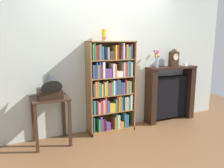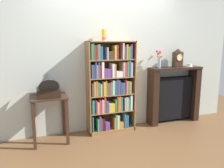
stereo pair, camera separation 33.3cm
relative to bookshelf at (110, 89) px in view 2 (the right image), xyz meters
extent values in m
cube|color=brown|center=(0.01, -0.11, -0.77)|extent=(7.87, 6.40, 0.02)
cube|color=beige|center=(0.14, 0.20, 0.54)|extent=(4.87, 0.08, 2.60)
cube|color=olive|center=(-0.39, 0.01, 0.03)|extent=(0.02, 0.30, 1.58)
cube|color=olive|center=(0.42, 0.01, 0.03)|extent=(0.02, 0.30, 1.58)
cube|color=brown|center=(0.01, 0.15, 0.03)|extent=(0.83, 0.01, 1.58)
cube|color=olive|center=(0.01, 0.01, 0.82)|extent=(0.83, 0.30, 0.02)
cube|color=olive|center=(0.01, 0.01, -0.73)|extent=(0.83, 0.30, 0.06)
cube|color=teal|center=(-0.35, 0.00, -0.57)|extent=(0.02, 0.26, 0.26)
cube|color=#388E56|center=(-0.25, -0.01, -0.59)|extent=(0.03, 0.23, 0.22)
cube|color=#663884|center=(-0.22, -0.03, -0.57)|extent=(0.03, 0.21, 0.26)
cube|color=maroon|center=(-0.19, -0.02, -0.60)|extent=(0.02, 0.22, 0.21)
cube|color=black|center=(-0.16, -0.01, -0.60)|extent=(0.03, 0.24, 0.21)
cube|color=#663884|center=(-0.09, -0.04, -0.63)|extent=(0.08, 0.19, 0.14)
cube|color=orange|center=(0.04, -0.01, -0.59)|extent=(0.02, 0.24, 0.21)
cube|color=#388E56|center=(0.07, -0.01, -0.57)|extent=(0.03, 0.23, 0.25)
cube|color=white|center=(0.10, -0.02, -0.58)|extent=(0.02, 0.21, 0.24)
cube|color=#B2A893|center=(0.12, 0.00, -0.58)|extent=(0.02, 0.25, 0.24)
cube|color=orange|center=(0.17, -0.04, -0.64)|extent=(0.07, 0.18, 0.12)
cube|color=teal|center=(0.23, -0.02, -0.57)|extent=(0.02, 0.21, 0.26)
cube|color=#2D519E|center=(0.26, -0.02, -0.59)|extent=(0.04, 0.22, 0.22)
cube|color=teal|center=(0.29, -0.03, -0.59)|extent=(0.02, 0.21, 0.23)
cube|color=olive|center=(0.01, 0.01, -0.39)|extent=(0.79, 0.28, 0.02)
cube|color=teal|center=(-0.34, -0.03, -0.26)|extent=(0.04, 0.20, 0.23)
cube|color=black|center=(-0.31, -0.01, -0.26)|extent=(0.02, 0.25, 0.24)
cube|color=#C63338|center=(-0.28, -0.02, -0.27)|extent=(0.02, 0.21, 0.23)
cube|color=#B2A893|center=(-0.25, -0.01, -0.28)|extent=(0.03, 0.25, 0.20)
cube|color=#C63338|center=(-0.21, -0.01, -0.27)|extent=(0.03, 0.24, 0.22)
cube|color=#B2A893|center=(-0.17, -0.01, -0.26)|extent=(0.04, 0.24, 0.23)
cube|color=#C63338|center=(-0.13, -0.02, -0.24)|extent=(0.03, 0.22, 0.27)
cube|color=#2D519E|center=(-0.09, -0.01, -0.28)|extent=(0.04, 0.23, 0.20)
cube|color=gold|center=(-0.01, -0.02, -0.30)|extent=(0.10, 0.22, 0.16)
cube|color=#388E56|center=(0.06, -0.01, -0.27)|extent=(0.02, 0.24, 0.22)
cube|color=maroon|center=(0.09, -0.03, -0.25)|extent=(0.02, 0.21, 0.27)
cube|color=orange|center=(0.11, -0.03, -0.25)|extent=(0.02, 0.21, 0.26)
cube|color=orange|center=(0.14, -0.02, -0.25)|extent=(0.02, 0.23, 0.27)
cube|color=teal|center=(0.17, -0.03, -0.26)|extent=(0.04, 0.21, 0.25)
cube|color=#B2A893|center=(0.24, -0.02, -0.26)|extent=(0.03, 0.23, 0.23)
cube|color=#B2A893|center=(0.28, -0.02, -0.26)|extent=(0.03, 0.21, 0.24)
cube|color=#388E56|center=(0.30, -0.01, -0.27)|extent=(0.02, 0.25, 0.22)
cube|color=teal|center=(0.32, -0.03, -0.25)|extent=(0.02, 0.21, 0.25)
cube|color=white|center=(0.35, -0.03, -0.25)|extent=(0.03, 0.21, 0.27)
cube|color=olive|center=(0.01, 0.01, -0.09)|extent=(0.79, 0.28, 0.02)
cube|color=#424247|center=(-0.34, -0.02, 0.03)|extent=(0.03, 0.21, 0.22)
cube|color=orange|center=(-0.30, -0.01, 0.04)|extent=(0.04, 0.24, 0.25)
cube|color=orange|center=(-0.27, -0.01, 0.05)|extent=(0.02, 0.24, 0.25)
cube|color=teal|center=(-0.24, -0.02, 0.03)|extent=(0.04, 0.21, 0.23)
cube|color=gold|center=(-0.20, -0.02, 0.02)|extent=(0.03, 0.23, 0.20)
cube|color=#424247|center=(-0.17, -0.02, 0.04)|extent=(0.02, 0.22, 0.25)
cube|color=gold|center=(-0.14, -0.03, 0.04)|extent=(0.04, 0.20, 0.23)
cube|color=orange|center=(-0.11, -0.02, 0.05)|extent=(0.02, 0.22, 0.25)
cube|color=teal|center=(-0.08, -0.03, 0.02)|extent=(0.02, 0.20, 0.20)
cube|color=#C63338|center=(-0.05, -0.01, 0.03)|extent=(0.03, 0.25, 0.21)
cube|color=#388E56|center=(-0.01, -0.01, 0.03)|extent=(0.04, 0.23, 0.22)
cube|color=white|center=(0.02, -0.03, 0.05)|extent=(0.02, 0.19, 0.25)
cube|color=#2D519E|center=(0.05, 0.00, 0.04)|extent=(0.04, 0.25, 0.24)
cube|color=#424247|center=(0.09, -0.03, 0.05)|extent=(0.03, 0.21, 0.26)
cube|color=#2D519E|center=(0.12, -0.02, 0.04)|extent=(0.03, 0.23, 0.25)
cube|color=#424247|center=(0.16, -0.02, 0.02)|extent=(0.04, 0.23, 0.20)
cube|color=#2D519E|center=(0.20, -0.01, 0.02)|extent=(0.04, 0.24, 0.20)
cube|color=maroon|center=(0.24, -0.03, 0.04)|extent=(0.02, 0.20, 0.25)
cube|color=orange|center=(0.27, -0.03, 0.03)|extent=(0.03, 0.20, 0.22)
cube|color=#388E56|center=(0.30, -0.03, 0.03)|extent=(0.02, 0.20, 0.22)
cube|color=#B2A893|center=(0.33, -0.01, 0.03)|extent=(0.02, 0.24, 0.21)
cube|color=olive|center=(0.01, 0.01, 0.21)|extent=(0.79, 0.28, 0.02)
cube|color=#2D519E|center=(-0.34, -0.01, 0.33)|extent=(0.03, 0.25, 0.22)
cube|color=#424247|center=(-0.31, -0.01, 0.33)|extent=(0.02, 0.24, 0.22)
cube|color=#2D519E|center=(-0.28, -0.03, 0.35)|extent=(0.02, 0.20, 0.26)
cube|color=orange|center=(-0.26, -0.02, 0.33)|extent=(0.02, 0.22, 0.22)
cube|color=#2D519E|center=(-0.23, -0.02, 0.35)|extent=(0.02, 0.22, 0.26)
cube|color=maroon|center=(-0.21, -0.01, 0.33)|extent=(0.02, 0.25, 0.21)
cube|color=white|center=(-0.17, -0.02, 0.35)|extent=(0.04, 0.22, 0.27)
cube|color=#663884|center=(-0.08, -0.05, 0.30)|extent=(0.12, 0.17, 0.15)
cube|color=white|center=(0.02, -0.03, 0.34)|extent=(0.04, 0.21, 0.23)
cube|color=orange|center=(0.05, -0.02, 0.33)|extent=(0.02, 0.23, 0.22)
cube|color=white|center=(0.12, -0.02, 0.27)|extent=(0.11, 0.23, 0.10)
cube|color=#B2A893|center=(0.21, -0.02, 0.35)|extent=(0.03, 0.22, 0.25)
cube|color=#C63338|center=(0.25, -0.03, 0.34)|extent=(0.03, 0.21, 0.24)
cube|color=#388E56|center=(0.28, -0.02, 0.35)|extent=(0.03, 0.22, 0.26)
cube|color=#2D519E|center=(0.32, -0.02, 0.36)|extent=(0.03, 0.21, 0.27)
cube|color=#B2A893|center=(0.35, -0.01, 0.34)|extent=(0.03, 0.23, 0.24)
cube|color=olive|center=(0.01, 0.01, 0.51)|extent=(0.79, 0.28, 0.02)
cube|color=#388E56|center=(-0.35, -0.02, 0.65)|extent=(0.02, 0.22, 0.26)
cube|color=#388E56|center=(-0.32, -0.02, 0.66)|extent=(0.02, 0.22, 0.27)
cube|color=maroon|center=(-0.29, -0.01, 0.64)|extent=(0.03, 0.24, 0.23)
cube|color=maroon|center=(-0.26, -0.02, 0.64)|extent=(0.02, 0.21, 0.24)
cube|color=#388E56|center=(-0.23, -0.03, 0.65)|extent=(0.04, 0.20, 0.25)
cube|color=#2D519E|center=(-0.18, 0.00, 0.63)|extent=(0.03, 0.25, 0.22)
cube|color=white|center=(-0.08, -0.03, 0.62)|extent=(0.02, 0.20, 0.20)
cube|color=#472D1C|center=(-0.02, -0.03, 0.59)|extent=(0.10, 0.20, 0.14)
cube|color=gold|center=(0.05, -0.02, 0.64)|extent=(0.03, 0.21, 0.23)
cube|color=maroon|center=(0.09, -0.01, 0.64)|extent=(0.03, 0.25, 0.24)
cube|color=white|center=(0.19, -0.02, 0.66)|extent=(0.02, 0.22, 0.27)
cube|color=#424247|center=(0.23, -0.01, 0.63)|extent=(0.03, 0.23, 0.20)
cube|color=orange|center=(0.26, -0.01, 0.64)|extent=(0.03, 0.25, 0.24)
cube|color=#388E56|center=(0.29, -0.02, 0.63)|extent=(0.02, 0.22, 0.21)
cube|color=#388E56|center=(0.31, -0.01, 0.63)|extent=(0.02, 0.23, 0.22)
cube|color=#663884|center=(0.34, -0.01, 0.65)|extent=(0.02, 0.24, 0.25)
cylinder|color=white|center=(-0.09, 0.04, 0.87)|extent=(0.09, 0.09, 0.09)
cylinder|color=orange|center=(-0.09, 0.04, 0.89)|extent=(0.09, 0.09, 0.09)
cylinder|color=pink|center=(-0.09, 0.04, 0.90)|extent=(0.09, 0.09, 0.09)
cylinder|color=red|center=(-0.09, 0.04, 0.92)|extent=(0.09, 0.09, 0.09)
cylinder|color=yellow|center=(-0.09, 0.04, 0.94)|extent=(0.09, 0.09, 0.09)
cylinder|color=pink|center=(-0.09, 0.04, 0.95)|extent=(0.09, 0.09, 0.09)
cylinder|color=yellow|center=(-0.09, 0.04, 0.97)|extent=(0.09, 0.09, 0.09)
cube|color=#382316|center=(-1.04, -0.08, -0.03)|extent=(0.55, 0.48, 0.02)
cube|color=#382316|center=(-1.29, -0.29, -0.40)|extent=(0.04, 0.04, 0.72)
cube|color=#382316|center=(-0.80, -0.29, -0.40)|extent=(0.04, 0.04, 0.72)
cube|color=#382316|center=(-1.29, 0.13, -0.40)|extent=(0.04, 0.04, 0.72)
cube|color=#382316|center=(-0.80, 0.13, -0.40)|extent=(0.04, 0.04, 0.72)
cube|color=black|center=(-1.04, -0.08, 0.05)|extent=(0.34, 0.36, 0.13)
cylinder|color=black|center=(-1.04, -0.08, 0.12)|extent=(0.29, 0.29, 0.01)
cylinder|color=#1E2328|center=(-1.04, -0.14, 0.15)|extent=(0.03, 0.03, 0.06)
cone|color=#1E2328|center=(-1.04, -0.20, 0.27)|extent=(0.30, 0.41, 0.41)
cube|color=black|center=(1.32, 0.02, 0.31)|extent=(1.06, 0.28, 0.04)
cube|color=black|center=(0.85, 0.02, -0.23)|extent=(0.12, 0.25, 1.05)
cube|color=black|center=(1.79, 0.02, -0.23)|extent=(0.12, 0.25, 1.05)
cube|color=black|center=(1.32, 0.06, -0.29)|extent=(0.78, 0.14, 0.84)
cube|color=#382316|center=(1.36, 0.02, 0.47)|extent=(0.17, 0.11, 0.28)
pyramid|color=#382316|center=(1.36, 0.02, 0.65)|extent=(0.17, 0.11, 0.07)
cylinder|color=silver|center=(1.36, -0.04, 0.52)|extent=(0.12, 0.01, 0.12)
torus|color=#B79347|center=(1.36, -0.04, 0.52)|extent=(0.13, 0.01, 0.13)
cylinder|color=#99B2D1|center=(0.96, 0.02, 0.42)|extent=(0.06, 0.06, 0.18)
cylinder|color=#4C753D|center=(0.95, 0.00, 0.49)|extent=(0.01, 0.05, 0.28)
sphere|color=#EA4275|center=(0.95, -0.02, 0.63)|extent=(0.05, 0.05, 0.05)
cylinder|color=#4C753D|center=(0.95, 0.02, 0.45)|extent=(0.02, 0.02, 0.20)
sphere|color=orange|center=(0.94, 0.03, 0.55)|extent=(0.04, 0.04, 0.04)
cylinder|color=#4C753D|center=(0.99, 0.05, 0.49)|extent=(0.06, 0.07, 0.29)
sphere|color=orange|center=(1.02, 0.09, 0.64)|extent=(0.04, 0.04, 0.04)
cylinder|color=#4C753D|center=(0.96, 0.00, 0.45)|extent=(0.03, 0.04, 0.21)
sphere|color=#EA4275|center=(0.98, -0.02, 0.55)|extent=(0.04, 0.04, 0.04)
cylinder|color=#4C753D|center=(0.95, 0.00, 0.45)|extent=(0.01, 0.06, 0.21)
sphere|color=yellow|center=(0.95, -0.03, 0.56)|extent=(0.04, 0.04, 0.04)
cylinder|color=#4C753D|center=(0.94, 0.04, 0.50)|extent=(0.05, 0.01, 0.30)
sphere|color=#B24CB7|center=(0.92, 0.04, 0.64)|extent=(0.05, 0.05, 0.05)
cylinder|color=#4C753D|center=(0.95, 0.02, 0.47)|extent=(0.04, 0.02, 0.25)
sphere|color=red|center=(0.93, 0.01, 0.59)|extent=(0.04, 0.04, 0.04)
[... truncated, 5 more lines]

